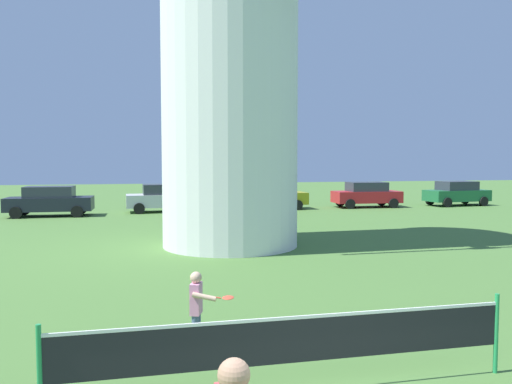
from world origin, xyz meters
TOP-DOWN VIEW (x-y plane):
  - windmill at (0.67, 13.32)m, footprint 7.37×5.30m
  - tennis_net at (-0.44, 2.33)m, footprint 5.90×0.06m
  - player_far at (-1.41, 4.12)m, footprint 0.68×0.66m
  - parked_car_black at (-6.99, 24.18)m, footprint 4.29×1.93m
  - parked_car_silver at (-1.08, 25.20)m, footprint 4.26×2.02m
  - parked_car_mustard at (4.98, 25.23)m, footprint 4.54×2.06m
  - parked_car_red at (11.24, 25.25)m, footprint 4.15×2.00m
  - parked_car_green at (17.41, 25.09)m, footprint 4.17×2.15m

SIDE VIEW (x-z plane):
  - player_far at x=-1.41m, z-range 0.08..1.29m
  - tennis_net at x=-0.44m, z-range 0.14..1.24m
  - parked_car_green at x=17.41m, z-range 0.03..1.59m
  - parked_car_red at x=11.24m, z-range 0.03..1.59m
  - parked_car_silver at x=-1.08m, z-range 0.03..1.59m
  - parked_car_black at x=-6.99m, z-range 0.03..1.59m
  - parked_car_mustard at x=4.98m, z-range 0.03..1.59m
  - windmill at x=0.67m, z-range 0.13..15.72m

